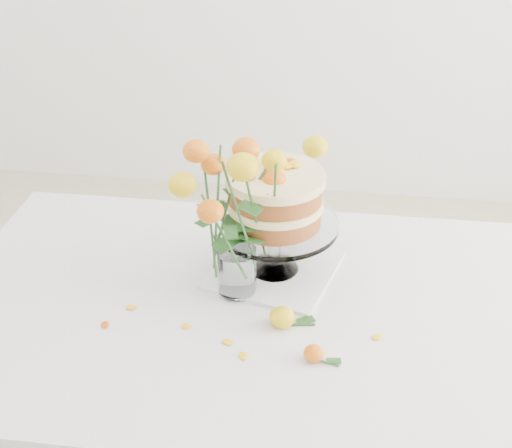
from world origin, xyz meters
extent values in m
cube|color=tan|center=(0.00, 0.00, 0.73)|extent=(1.40, 0.90, 0.04)
cylinder|color=tan|center=(-0.62, 0.37, 0.35)|extent=(0.06, 0.06, 0.71)
cylinder|color=tan|center=(0.62, 0.37, 0.35)|extent=(0.06, 0.06, 0.71)
cube|color=silver|center=(0.00, 0.00, 0.75)|extent=(1.42, 0.92, 0.01)
cube|color=silver|center=(0.00, 0.46, 0.65)|extent=(1.42, 0.01, 0.20)
cube|color=silver|center=(0.05, 0.14, 0.76)|extent=(0.35, 0.35, 0.01)
cylinder|color=silver|center=(0.05, 0.14, 0.84)|extent=(0.03, 0.03, 0.10)
cylinder|color=silver|center=(0.05, 0.14, 0.89)|extent=(0.31, 0.31, 0.01)
cylinder|color=#975422|center=(0.05, 0.14, 0.92)|extent=(0.28, 0.28, 0.04)
cylinder|color=beige|center=(0.05, 0.14, 0.95)|extent=(0.29, 0.29, 0.02)
cylinder|color=#975422|center=(0.05, 0.14, 0.98)|extent=(0.28, 0.28, 0.04)
cylinder|color=beige|center=(0.05, 0.14, 1.02)|extent=(0.30, 0.30, 0.02)
cylinder|color=silver|center=(-0.03, 0.04, 0.76)|extent=(0.07, 0.07, 0.01)
cylinder|color=silver|center=(-0.03, 0.04, 0.82)|extent=(0.09, 0.09, 0.10)
ellipsoid|color=yellow|center=(0.09, -0.07, 0.78)|extent=(0.06, 0.06, 0.05)
cylinder|color=#275120|center=(0.13, -0.06, 0.76)|extent=(0.07, 0.01, 0.01)
ellipsoid|color=#CF3F0A|center=(0.17, -0.17, 0.77)|extent=(0.04, 0.04, 0.04)
cylinder|color=#275120|center=(0.20, -0.18, 0.76)|extent=(0.05, 0.02, 0.00)
ellipsoid|color=yellow|center=(-0.12, -0.10, 0.76)|extent=(0.03, 0.02, 0.00)
ellipsoid|color=yellow|center=(-0.02, -0.14, 0.76)|extent=(0.03, 0.02, 0.00)
ellipsoid|color=yellow|center=(0.02, -0.18, 0.76)|extent=(0.03, 0.02, 0.00)
ellipsoid|color=yellow|center=(-0.26, -0.05, 0.76)|extent=(0.03, 0.02, 0.00)
ellipsoid|color=yellow|center=(-0.30, -0.12, 0.76)|extent=(0.03, 0.02, 0.00)
ellipsoid|color=yellow|center=(0.30, -0.08, 0.76)|extent=(0.03, 0.02, 0.00)
camera|label=1|loc=(0.20, -1.30, 1.76)|focal=50.00mm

